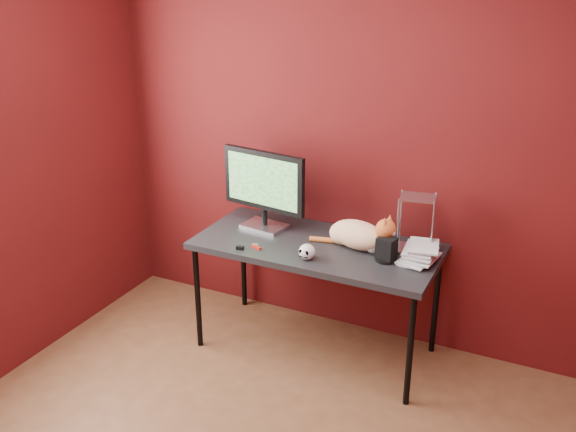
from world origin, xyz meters
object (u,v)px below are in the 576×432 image
at_px(desk, 317,251).
at_px(cat, 359,235).
at_px(monitor, 264,186).
at_px(speaker, 386,250).
at_px(skull_mug, 307,252).
at_px(book_stack, 413,165).

relative_size(desk, cat, 2.73).
relative_size(monitor, cat, 1.08).
bearing_deg(desk, speaker, -5.66).
bearing_deg(speaker, desk, -174.88).
bearing_deg(desk, monitor, 167.66).
relative_size(desk, skull_mug, 15.34).
xyz_separation_m(cat, skull_mug, (-0.22, -0.28, -0.04)).
bearing_deg(skull_mug, cat, 55.99).
xyz_separation_m(desk, cat, (0.25, 0.05, 0.14)).
distance_m(cat, book_stack, 0.57).
distance_m(cat, skull_mug, 0.36).
distance_m(desk, speaker, 0.47).
height_order(monitor, speaker, monitor).
bearing_deg(book_stack, cat, 178.50).
bearing_deg(speaker, skull_mug, -145.81).
distance_m(desk, skull_mug, 0.25).
relative_size(cat, book_stack, 0.48).
bearing_deg(book_stack, skull_mug, -152.46).
bearing_deg(cat, desk, -156.31).
height_order(desk, skull_mug, skull_mug).
bearing_deg(monitor, speaker, -0.67).
height_order(skull_mug, speaker, speaker).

